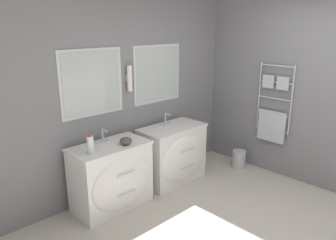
% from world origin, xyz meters
% --- Properties ---
extents(wall_back, '(4.87, 0.14, 2.60)m').
position_xyz_m(wall_back, '(-0.00, 2.17, 1.31)').
color(wall_back, slate).
rests_on(wall_back, ground_plane).
extents(wall_right, '(0.13, 4.21, 2.60)m').
position_xyz_m(wall_right, '(1.66, 0.96, 1.29)').
color(wall_right, slate).
rests_on(wall_right, ground_plane).
extents(vanity_left, '(0.93, 0.56, 0.79)m').
position_xyz_m(vanity_left, '(-0.65, 1.81, 0.40)').
color(vanity_left, white).
rests_on(vanity_left, ground_plane).
extents(vanity_right, '(0.93, 0.56, 0.79)m').
position_xyz_m(vanity_right, '(0.38, 1.81, 0.40)').
color(vanity_right, white).
rests_on(vanity_right, ground_plane).
extents(faucet_left, '(0.17, 0.11, 0.17)m').
position_xyz_m(faucet_left, '(-0.65, 1.96, 0.87)').
color(faucet_left, silver).
rests_on(faucet_left, vanity_left).
extents(faucet_right, '(0.17, 0.11, 0.17)m').
position_xyz_m(faucet_right, '(0.38, 1.96, 0.87)').
color(faucet_right, silver).
rests_on(faucet_right, vanity_right).
extents(toiletry_bottle, '(0.07, 0.07, 0.22)m').
position_xyz_m(toiletry_bottle, '(-0.94, 1.76, 0.89)').
color(toiletry_bottle, silver).
rests_on(toiletry_bottle, vanity_left).
extents(amenity_bowl, '(0.15, 0.15, 0.09)m').
position_xyz_m(amenity_bowl, '(-0.50, 1.73, 0.83)').
color(amenity_bowl, '#4C4742').
rests_on(amenity_bowl, vanity_left).
extents(waste_bin, '(0.21, 0.21, 0.27)m').
position_xyz_m(waste_bin, '(1.42, 1.42, 0.14)').
color(waste_bin, '#B7B7BC').
rests_on(waste_bin, ground_plane).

